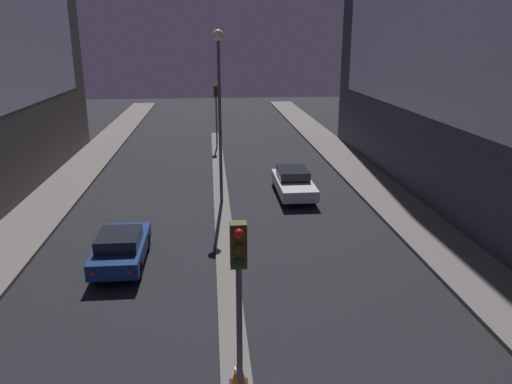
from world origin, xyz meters
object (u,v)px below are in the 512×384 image
at_px(traffic_light_mid, 216,102).
at_px(traffic_cone_far, 239,372).
at_px(street_lamp, 219,87).
at_px(car_left_lane, 121,247).
at_px(traffic_light_near, 239,284).
at_px(car_right_lane, 293,182).

xyz_separation_m(traffic_light_mid, traffic_cone_far, (0.05, -27.63, -3.07)).
height_order(street_lamp, car_left_lane, street_lamp).
height_order(traffic_light_near, street_lamp, street_lamp).
xyz_separation_m(traffic_light_near, car_right_lane, (3.91, 16.79, -2.86)).
height_order(traffic_light_mid, street_lamp, street_lamp).
bearing_deg(traffic_light_mid, car_right_lane, -72.31).
relative_size(traffic_light_mid, street_lamp, 0.56).
distance_m(traffic_light_near, car_right_lane, 17.47).
xyz_separation_m(traffic_light_mid, car_right_lane, (3.91, -12.25, -2.86)).
relative_size(traffic_cone_far, car_left_lane, 0.19).
distance_m(traffic_light_near, traffic_cone_far, 3.38).
bearing_deg(car_right_lane, car_left_lane, -134.19).
bearing_deg(traffic_cone_far, car_left_lane, 118.31).
distance_m(traffic_light_mid, street_lamp, 13.62).
bearing_deg(traffic_light_mid, traffic_light_near, -90.00).
relative_size(traffic_light_mid, car_right_lane, 0.99).
xyz_separation_m(traffic_cone_far, car_right_lane, (3.86, 15.38, 0.21)).
bearing_deg(car_right_lane, traffic_cone_far, -104.08).
relative_size(traffic_light_near, car_right_lane, 0.99).
height_order(traffic_cone_far, car_right_lane, car_right_lane).
xyz_separation_m(traffic_light_near, traffic_light_mid, (0.00, 29.03, 0.00)).
bearing_deg(traffic_cone_far, car_right_lane, 75.92).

